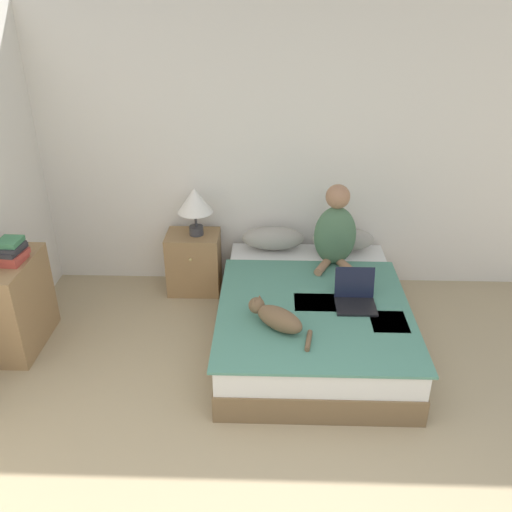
% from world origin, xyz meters
% --- Properties ---
extents(wall_back, '(5.83, 0.05, 2.55)m').
position_xyz_m(wall_back, '(0.00, 3.24, 1.27)').
color(wall_back, silver).
rests_on(wall_back, ground_plane).
extents(bed, '(1.48, 1.95, 0.43)m').
position_xyz_m(bed, '(0.03, 2.19, 0.21)').
color(bed, brown).
rests_on(bed, ground_plane).
extents(pillow_near, '(0.57, 0.25, 0.21)m').
position_xyz_m(pillow_near, '(-0.29, 3.02, 0.54)').
color(pillow_near, gray).
rests_on(pillow_near, bed).
extents(pillow_far, '(0.57, 0.25, 0.21)m').
position_xyz_m(pillow_far, '(0.36, 3.02, 0.54)').
color(pillow_far, gray).
rests_on(pillow_far, bed).
extents(person_sitting, '(0.37, 0.36, 0.73)m').
position_xyz_m(person_sitting, '(0.25, 2.74, 0.75)').
color(person_sitting, '#476B4C').
rests_on(person_sitting, bed).
extents(cat_tabby, '(0.46, 0.46, 0.18)m').
position_xyz_m(cat_tabby, '(-0.26, 1.74, 0.52)').
color(cat_tabby, brown).
rests_on(cat_tabby, bed).
extents(laptop_open, '(0.31, 0.30, 0.26)m').
position_xyz_m(laptop_open, '(0.35, 2.08, 0.49)').
color(laptop_open, black).
rests_on(laptop_open, bed).
extents(nightstand, '(0.49, 0.39, 0.58)m').
position_xyz_m(nightstand, '(-1.03, 2.99, 0.29)').
color(nightstand, '#937047').
rests_on(nightstand, ground_plane).
extents(table_lamp, '(0.32, 0.32, 0.45)m').
position_xyz_m(table_lamp, '(-0.99, 2.98, 0.90)').
color(table_lamp, '#38383D').
rests_on(table_lamp, nightstand).
extents(bookshelf, '(0.24, 0.70, 0.76)m').
position_xyz_m(bookshelf, '(-2.27, 2.07, 0.38)').
color(bookshelf, '#99754C').
rests_on(bookshelf, ground_plane).
extents(book_stack_top, '(0.21, 0.25, 0.18)m').
position_xyz_m(book_stack_top, '(-2.26, 2.07, 0.85)').
color(book_stack_top, '#B24238').
rests_on(book_stack_top, bookshelf).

